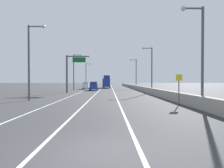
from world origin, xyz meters
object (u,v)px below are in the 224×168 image
(car_white_2, at_px, (86,85))
(overhead_sign_gantry, at_px, (71,69))
(lamp_post_left_near, at_px, (31,57))
(car_silver_0, at_px, (107,84))
(lamp_post_right_third, at_px, (135,72))
(lamp_post_right_second, at_px, (150,66))
(car_blue_3, at_px, (94,86))
(car_gray_1, at_px, (96,84))
(car_red_4, at_px, (93,84))
(lamp_post_left_far, at_px, (87,73))
(speed_advisory_sign, at_px, (179,87))
(lamp_post_left_mid, at_px, (75,69))
(lamp_post_right_near, at_px, (200,49))
(box_truck, at_px, (107,82))

(car_white_2, bearing_deg, overhead_sign_gantry, -92.62)
(lamp_post_left_near, bearing_deg, overhead_sign_gantry, 83.04)
(car_silver_0, bearing_deg, lamp_post_right_third, -76.09)
(lamp_post_right_second, bearing_deg, car_blue_3, 140.59)
(overhead_sign_gantry, height_order, car_blue_3, overhead_sign_gantry)
(car_gray_1, bearing_deg, car_red_4, -89.37)
(car_silver_0, height_order, car_gray_1, car_gray_1)
(car_white_2, bearing_deg, lamp_post_left_far, 96.17)
(speed_advisory_sign, distance_m, car_white_2, 40.56)
(speed_advisory_sign, distance_m, lamp_post_left_mid, 34.12)
(car_white_2, bearing_deg, lamp_post_left_mid, -103.23)
(lamp_post_right_second, bearing_deg, lamp_post_right_near, -90.26)
(overhead_sign_gantry, relative_size, box_truck, 0.81)
(car_red_4, height_order, box_truck, box_truck)
(overhead_sign_gantry, xyz_separation_m, car_blue_3, (3.80, 10.38, -3.67))
(lamp_post_left_near, xyz_separation_m, car_blue_3, (5.60, 25.12, -4.29))
(lamp_post_right_third, xyz_separation_m, lamp_post_left_far, (-16.95, 14.40, 0.00))
(lamp_post_left_near, distance_m, car_red_4, 55.04)
(overhead_sign_gantry, bearing_deg, lamp_post_right_third, 53.13)
(car_red_4, bearing_deg, lamp_post_left_mid, -93.72)
(lamp_post_right_near, xyz_separation_m, lamp_post_left_mid, (-17.06, 31.20, 0.00))
(overhead_sign_gantry, height_order, car_silver_0, overhead_sign_gantry)
(lamp_post_left_mid, xyz_separation_m, car_blue_3, (4.84, -0.08, -4.29))
(car_gray_1, xyz_separation_m, car_white_2, (0.19, -42.56, -0.02))
(lamp_post_right_second, bearing_deg, car_white_2, 129.96)
(car_blue_3, bearing_deg, car_red_4, 95.60)
(lamp_post_left_near, bearing_deg, box_truck, 78.14)
(lamp_post_right_second, relative_size, car_silver_0, 1.98)
(speed_advisory_sign, xyz_separation_m, car_red_4, (-13.64, 59.76, -0.72))
(car_silver_0, bearing_deg, overhead_sign_gantry, -96.36)
(car_gray_1, bearing_deg, box_truck, -79.71)
(speed_advisory_sign, bearing_deg, car_red_4, 102.85)
(lamp_post_right_second, bearing_deg, lamp_post_right_third, 90.47)
(car_blue_3, bearing_deg, speed_advisory_sign, -70.37)
(lamp_post_right_third, bearing_deg, speed_advisory_sign, -91.99)
(lamp_post_left_far, xyz_separation_m, car_blue_3, (4.81, -25.27, -4.29))
(lamp_post_right_second, bearing_deg, car_silver_0, 99.21)
(lamp_post_left_mid, height_order, car_white_2, lamp_post_left_mid)
(car_red_4, bearing_deg, lamp_post_right_near, -76.02)
(lamp_post_right_near, bearing_deg, car_red_4, 103.98)
(speed_advisory_sign, height_order, lamp_post_right_near, lamp_post_right_near)
(lamp_post_right_near, bearing_deg, lamp_post_right_third, 90.11)
(lamp_post_left_near, distance_m, box_truck, 42.44)
(lamp_post_right_second, height_order, car_red_4, lamp_post_right_second)
(lamp_post_left_far, relative_size, car_gray_1, 2.20)
(lamp_post_right_near, height_order, lamp_post_left_mid, same)
(lamp_post_right_second, bearing_deg, box_truck, 109.25)
(lamp_post_left_near, distance_m, lamp_post_left_mid, 25.21)
(lamp_post_left_near, bearing_deg, lamp_post_left_far, 89.10)
(car_white_2, bearing_deg, lamp_post_right_near, -68.85)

